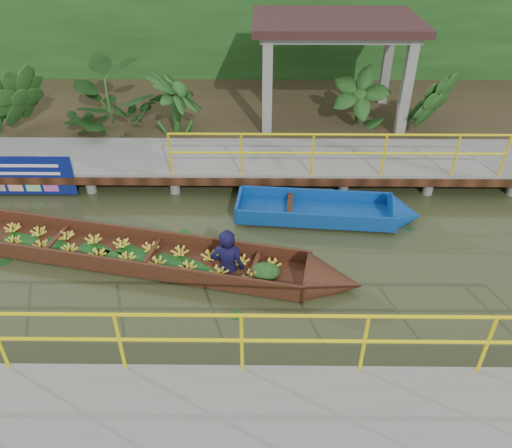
{
  "coord_description": "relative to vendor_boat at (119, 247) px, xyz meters",
  "views": [
    {
      "loc": [
        1.03,
        -7.54,
        6.13
      ],
      "look_at": [
        0.95,
        0.5,
        0.6
      ],
      "focal_mm": 35.0,
      "sensor_mm": 36.0,
      "label": 1
    }
  ],
  "objects": [
    {
      "name": "ground",
      "position": [
        1.71,
        -0.19,
        -0.24
      ],
      "size": [
        80.0,
        80.0,
        0.0
      ],
      "primitive_type": "plane",
      "color": "#2D341A",
      "rests_on": "ground"
    },
    {
      "name": "far_dock",
      "position": [
        1.73,
        3.24,
        0.23
      ],
      "size": [
        16.0,
        2.06,
        1.66
      ],
      "color": "gray",
      "rests_on": "ground"
    },
    {
      "name": "moored_blue_boat",
      "position": [
        4.91,
        1.37,
        -0.08
      ],
      "size": [
        4.06,
        1.37,
        0.95
      ],
      "rotation": [
        0.0,
        0.0,
        -0.08
      ],
      "color": "navy",
      "rests_on": "ground"
    },
    {
      "name": "land_strip",
      "position": [
        1.71,
        7.31,
        -0.02
      ],
      "size": [
        30.0,
        8.0,
        0.45
      ],
      "primitive_type": "cube",
      "color": "#2E2617",
      "rests_on": "ground"
    },
    {
      "name": "tropical_plants",
      "position": [
        0.22,
        5.11,
        0.98
      ],
      "size": [
        14.25,
        1.25,
        1.56
      ],
      "color": "#183F14",
      "rests_on": "ground"
    },
    {
      "name": "foliage_backdrop",
      "position": [
        1.71,
        9.81,
        1.76
      ],
      "size": [
        30.0,
        0.8,
        4.0
      ],
      "primitive_type": "cube",
      "color": "#183F14",
      "rests_on": "ground"
    },
    {
      "name": "pavilion",
      "position": [
        4.71,
        6.11,
        2.57
      ],
      "size": [
        4.4,
        3.0,
        3.0
      ],
      "color": "gray",
      "rests_on": "ground"
    },
    {
      "name": "vendor_boat",
      "position": [
        0.0,
        0.0,
        0.0
      ],
      "size": [
        10.09,
        3.06,
        2.22
      ],
      "rotation": [
        0.0,
        0.0,
        -0.21
      ],
      "color": "#34190E",
      "rests_on": "ground"
    },
    {
      "name": "blue_banner",
      "position": [
        -3.12,
        2.29,
        0.31
      ],
      "size": [
        3.16,
        0.04,
        0.99
      ],
      "color": "navy",
      "rests_on": "ground"
    }
  ]
}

